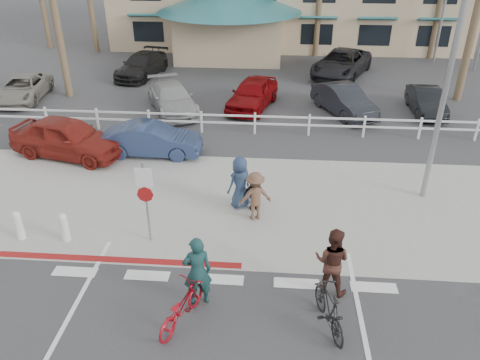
# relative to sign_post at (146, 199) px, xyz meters

# --- Properties ---
(ground) EXTENTS (140.00, 140.00, 0.00)m
(ground) POSITION_rel_sign_post_xyz_m (2.30, -2.20, -1.45)
(ground) COLOR #333335
(bike_path) EXTENTS (12.00, 16.00, 0.01)m
(bike_path) POSITION_rel_sign_post_xyz_m (2.30, -4.20, -1.45)
(bike_path) COLOR #333335
(bike_path) RESTS_ON ground
(sidewalk_plaza) EXTENTS (22.00, 7.00, 0.01)m
(sidewalk_plaza) POSITION_rel_sign_post_xyz_m (2.30, 2.30, -1.44)
(sidewalk_plaza) COLOR gray
(sidewalk_plaza) RESTS_ON ground
(cross_street) EXTENTS (40.00, 5.00, 0.01)m
(cross_street) POSITION_rel_sign_post_xyz_m (2.30, 6.30, -1.45)
(cross_street) COLOR #333335
(cross_street) RESTS_ON ground
(parking_lot) EXTENTS (50.00, 16.00, 0.01)m
(parking_lot) POSITION_rel_sign_post_xyz_m (2.30, 15.80, -1.45)
(parking_lot) COLOR #333335
(parking_lot) RESTS_ON ground
(curb_red) EXTENTS (7.00, 0.25, 0.02)m
(curb_red) POSITION_rel_sign_post_xyz_m (-0.70, -1.00, -1.44)
(curb_red) COLOR maroon
(curb_red) RESTS_ON ground
(rail_fence) EXTENTS (29.40, 0.16, 1.00)m
(rail_fence) POSITION_rel_sign_post_xyz_m (2.80, 8.30, -0.95)
(rail_fence) COLOR silver
(rail_fence) RESTS_ON ground
(sign_post) EXTENTS (0.50, 0.10, 2.90)m
(sign_post) POSITION_rel_sign_post_xyz_m (0.00, 0.00, 0.00)
(sign_post) COLOR gray
(sign_post) RESTS_ON ground
(bollard_0) EXTENTS (0.26, 0.26, 0.95)m
(bollard_0) POSITION_rel_sign_post_xyz_m (-2.50, -0.20, -0.97)
(bollard_0) COLOR silver
(bollard_0) RESTS_ON ground
(bollard_1) EXTENTS (0.26, 0.26, 0.95)m
(bollard_1) POSITION_rel_sign_post_xyz_m (-3.90, -0.20, -0.97)
(bollard_1) COLOR silver
(bollard_1) RESTS_ON ground
(streetlight_0) EXTENTS (0.60, 2.00, 9.00)m
(streetlight_0) POSITION_rel_sign_post_xyz_m (8.80, 3.30, 3.05)
(streetlight_0) COLOR gray
(streetlight_0) RESTS_ON ground
(bike_red) EXTENTS (1.27, 1.96, 0.97)m
(bike_red) POSITION_rel_sign_post_xyz_m (1.55, -3.16, -0.96)
(bike_red) COLOR maroon
(bike_red) RESTS_ON ground
(rider_red) EXTENTS (0.82, 0.66, 1.95)m
(rider_red) POSITION_rel_sign_post_xyz_m (1.84, -2.46, -0.48)
(rider_red) COLOR #143637
(rider_red) RESTS_ON ground
(bike_black) EXTENTS (0.97, 1.88, 1.09)m
(bike_black) POSITION_rel_sign_post_xyz_m (4.98, -3.03, -0.91)
(bike_black) COLOR black
(bike_black) RESTS_ON ground
(rider_black) EXTENTS (1.09, 0.97, 1.86)m
(rider_black) POSITION_rel_sign_post_xyz_m (5.12, -1.75, -0.52)
(rider_black) COLOR #3F211A
(rider_black) RESTS_ON ground
(pedestrian_a) EXTENTS (1.20, 0.92, 1.64)m
(pedestrian_a) POSITION_rel_sign_post_xyz_m (3.04, 1.44, -0.63)
(pedestrian_a) COLOR brown
(pedestrian_a) RESTS_ON ground
(pedestrian_child) EXTENTS (0.75, 0.45, 1.19)m
(pedestrian_child) POSITION_rel_sign_post_xyz_m (2.99, 1.96, -0.85)
(pedestrian_child) COLOR black
(pedestrian_child) RESTS_ON ground
(pedestrian_b) EXTENTS (1.04, 1.01, 1.80)m
(pedestrian_b) POSITION_rel_sign_post_xyz_m (2.52, 2.15, -0.55)
(pedestrian_b) COLOR navy
(pedestrian_b) RESTS_ON ground
(car_white_sedan) EXTENTS (3.98, 1.40, 1.31)m
(car_white_sedan) POSITION_rel_sign_post_xyz_m (-1.35, 5.86, -0.79)
(car_white_sedan) COLOR navy
(car_white_sedan) RESTS_ON ground
(car_red_compact) EXTENTS (4.99, 2.94, 1.59)m
(car_red_compact) POSITION_rel_sign_post_xyz_m (-4.69, 5.49, -0.65)
(car_red_compact) COLOR maroon
(car_red_compact) RESTS_ON ground
(lot_car_0) EXTENTS (2.65, 4.75, 1.26)m
(lot_car_0) POSITION_rel_sign_post_xyz_m (-9.86, 12.04, -0.82)
(lot_car_0) COLOR gray
(lot_car_0) RESTS_ON ground
(lot_car_1) EXTENTS (3.62, 4.98, 1.34)m
(lot_car_1) POSITION_rel_sign_post_xyz_m (-1.57, 10.94, -0.78)
(lot_car_1) COLOR #959595
(lot_car_1) RESTS_ON ground
(lot_car_2) EXTENTS (2.86, 4.74, 1.51)m
(lot_car_2) POSITION_rel_sign_post_xyz_m (2.41, 11.70, -0.70)
(lot_car_2) COLOR #6F0306
(lot_car_2) RESTS_ON ground
(lot_car_3) EXTENTS (3.12, 4.49, 1.40)m
(lot_car_3) POSITION_rel_sign_post_xyz_m (6.94, 11.21, -0.75)
(lot_car_3) COLOR black
(lot_car_3) RESTS_ON ground
(lot_car_4) EXTENTS (2.81, 5.02, 1.37)m
(lot_car_4) POSITION_rel_sign_post_xyz_m (-4.69, 16.82, -0.76)
(lot_car_4) COLOR black
(lot_car_4) RESTS_ON ground
(lot_car_5) EXTENTS (4.59, 6.16, 1.56)m
(lot_car_5) POSITION_rel_sign_post_xyz_m (7.55, 17.89, -0.67)
(lot_car_5) COLOR black
(lot_car_5) RESTS_ON ground
(lot_car_6) EXTENTS (1.39, 3.78, 1.24)m
(lot_car_6) POSITION_rel_sign_post_xyz_m (11.02, 11.62, -0.83)
(lot_car_6) COLOR black
(lot_car_6) RESTS_ON ground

